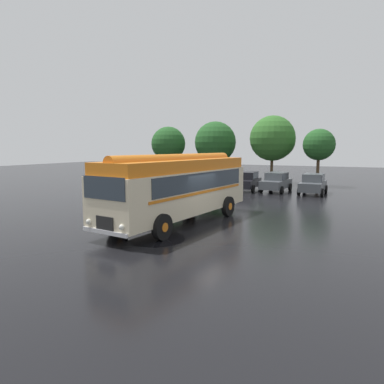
{
  "coord_description": "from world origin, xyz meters",
  "views": [
    {
      "loc": [
        6.98,
        -15.12,
        3.79
      ],
      "look_at": [
        -0.95,
        1.53,
        1.4
      ],
      "focal_mm": 32.0,
      "sensor_mm": 36.0,
      "label": 1
    }
  ],
  "objects": [
    {
      "name": "ground_plane",
      "position": [
        0.0,
        0.0,
        0.0
      ],
      "size": [
        120.0,
        120.0,
        0.0
      ],
      "primitive_type": "plane",
      "color": "black"
    },
    {
      "name": "vintage_bus",
      "position": [
        -0.95,
        0.01,
        1.89
      ],
      "size": [
        3.75,
        10.33,
        3.49
      ],
      "color": "beige",
      "rests_on": "ground"
    },
    {
      "name": "car_near_left",
      "position": [
        -1.67,
        14.47,
        0.85
      ],
      "size": [
        2.06,
        4.25,
        1.66
      ],
      "color": "black",
      "rests_on": "ground"
    },
    {
      "name": "car_mid_left",
      "position": [
        0.86,
        14.77,
        0.85
      ],
      "size": [
        2.25,
        4.34,
        1.66
      ],
      "color": "#4C5156",
      "rests_on": "ground"
    },
    {
      "name": "car_mid_right",
      "position": [
        3.94,
        14.48,
        0.85
      ],
      "size": [
        2.08,
        4.26,
        1.66
      ],
      "color": "#4C5156",
      "rests_on": "ground"
    },
    {
      "name": "tree_far_left",
      "position": [
        -13.3,
        20.72,
        4.25
      ],
      "size": [
        4.04,
        4.04,
        6.28
      ],
      "color": "#4C3823",
      "rests_on": "ground"
    },
    {
      "name": "tree_left_of_centre",
      "position": [
        -7.67,
        21.61,
        4.44
      ],
      "size": [
        4.69,
        4.69,
        6.76
      ],
      "color": "#4C3823",
      "rests_on": "ground"
    },
    {
      "name": "tree_centre",
      "position": [
        -0.86,
        21.46,
        4.69
      ],
      "size": [
        4.74,
        4.74,
        7.15
      ],
      "color": "#4C3823",
      "rests_on": "ground"
    },
    {
      "name": "tree_right_of_centre",
      "position": [
        3.71,
        20.65,
        4.0
      ],
      "size": [
        3.08,
        3.08,
        5.63
      ],
      "color": "#4C3823",
      "rests_on": "ground"
    },
    {
      "name": "puddle_patch",
      "position": [
        -0.37,
        -3.22,
        0.0
      ],
      "size": [
        2.47,
        2.47,
        0.01
      ],
      "primitive_type": "cylinder",
      "color": "black",
      "rests_on": "ground"
    }
  ]
}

